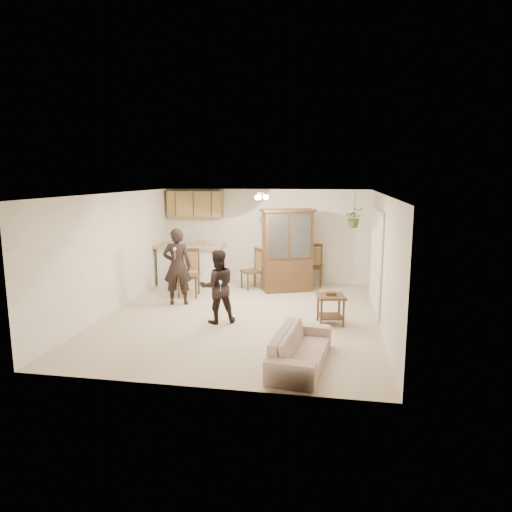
% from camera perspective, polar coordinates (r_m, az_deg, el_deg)
% --- Properties ---
extents(floor, '(6.50, 6.50, 0.00)m').
position_cam_1_polar(floor, '(9.49, -1.81, -7.50)').
color(floor, '#BDA68F').
rests_on(floor, ground).
extents(ceiling, '(5.50, 6.50, 0.02)m').
position_cam_1_polar(ceiling, '(9.05, -1.90, 7.77)').
color(ceiling, white).
rests_on(ceiling, wall_back).
extents(wall_back, '(5.50, 0.02, 2.50)m').
position_cam_1_polar(wall_back, '(12.35, 1.20, 2.55)').
color(wall_back, white).
rests_on(wall_back, ground).
extents(wall_front, '(5.50, 0.02, 2.50)m').
position_cam_1_polar(wall_front, '(6.11, -8.05, -5.28)').
color(wall_front, white).
rests_on(wall_front, ground).
extents(wall_left, '(0.02, 6.50, 2.50)m').
position_cam_1_polar(wall_left, '(10.10, -17.31, 0.43)').
color(wall_left, white).
rests_on(wall_left, ground).
extents(wall_right, '(0.02, 6.50, 2.50)m').
position_cam_1_polar(wall_right, '(9.05, 15.47, -0.56)').
color(wall_right, white).
rests_on(wall_right, ground).
extents(breakfast_bar, '(1.60, 0.55, 1.00)m').
position_cam_1_polar(breakfast_bar, '(12.03, -8.21, -1.37)').
color(breakfast_bar, silver).
rests_on(breakfast_bar, floor).
extents(bar_top, '(1.75, 0.70, 0.08)m').
position_cam_1_polar(bar_top, '(11.94, -8.28, 1.22)').
color(bar_top, tan).
rests_on(bar_top, breakfast_bar).
extents(upper_cabinets, '(1.50, 0.34, 0.70)m').
position_cam_1_polar(upper_cabinets, '(12.52, -7.60, 6.48)').
color(upper_cabinets, olive).
rests_on(upper_cabinets, wall_back).
extents(vertical_blinds, '(0.06, 2.30, 2.10)m').
position_cam_1_polar(vertical_blinds, '(9.95, 14.71, -0.46)').
color(vertical_blinds, silver).
rests_on(vertical_blinds, wall_right).
extents(ceiling_fixture, '(0.36, 0.36, 0.20)m').
position_cam_1_polar(ceiling_fixture, '(10.20, 0.60, 7.47)').
color(ceiling_fixture, '#FFE3BF').
rests_on(ceiling_fixture, ceiling).
extents(hanging_plant, '(0.43, 0.37, 0.48)m').
position_cam_1_polar(hanging_plant, '(11.31, 12.18, 4.70)').
color(hanging_plant, '#255020').
rests_on(hanging_plant, ceiling).
extents(plant_cord, '(0.01, 0.01, 0.65)m').
position_cam_1_polar(plant_cord, '(11.29, 12.24, 6.34)').
color(plant_cord, black).
rests_on(plant_cord, ceiling).
extents(sofa, '(0.93, 1.94, 0.73)m').
position_cam_1_polar(sofa, '(7.08, 5.63, -10.61)').
color(sofa, beige).
rests_on(sofa, floor).
extents(adult, '(0.74, 0.58, 1.80)m').
position_cam_1_polar(adult, '(10.28, -9.82, -1.09)').
color(adult, black).
rests_on(adult, floor).
extents(child, '(0.81, 0.74, 1.35)m').
position_cam_1_polar(child, '(8.94, -4.84, -4.13)').
color(child, black).
rests_on(child, floor).
extents(china_hutch, '(1.39, 0.94, 2.05)m').
position_cam_1_polar(china_hutch, '(11.31, 3.95, 0.62)').
color(china_hutch, '#372214').
rests_on(china_hutch, floor).
extents(side_table, '(0.62, 0.62, 0.64)m').
position_cam_1_polar(side_table, '(9.01, 9.30, -6.57)').
color(side_table, '#372214').
rests_on(side_table, floor).
extents(chair_bar, '(0.56, 0.56, 1.13)m').
position_cam_1_polar(chair_bar, '(11.02, -8.40, -3.39)').
color(chair_bar, '#372214').
rests_on(chair_bar, floor).
extents(chair_hutch_left, '(0.64, 0.64, 1.04)m').
position_cam_1_polar(chair_hutch_left, '(11.61, -0.57, -2.72)').
color(chair_hutch_left, '#372214').
rests_on(chair_hutch_left, floor).
extents(chair_hutch_right, '(0.51, 0.51, 1.15)m').
position_cam_1_polar(chair_hutch_right, '(12.09, 7.13, -2.14)').
color(chair_hutch_right, '#372214').
rests_on(chair_hutch_right, floor).
extents(controller_adult, '(0.08, 0.16, 0.05)m').
position_cam_1_polar(controller_adult, '(9.81, -10.13, 0.88)').
color(controller_adult, white).
rests_on(controller_adult, adult).
extents(controller_child, '(0.09, 0.13, 0.04)m').
position_cam_1_polar(controller_child, '(8.56, -4.47, -3.28)').
color(controller_child, white).
rests_on(controller_child, child).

